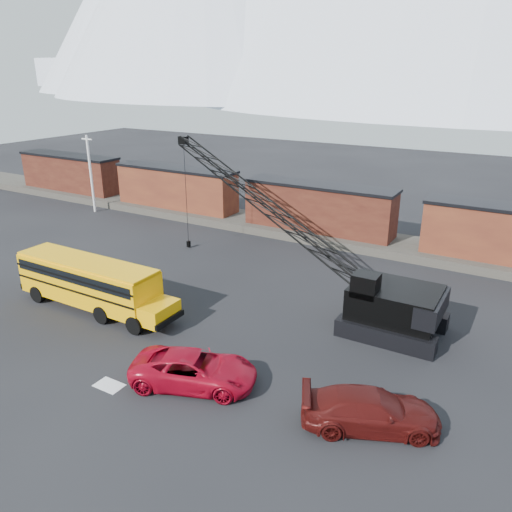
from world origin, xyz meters
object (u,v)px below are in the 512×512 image
(red_pickup, at_px, (194,369))
(maroon_suv, at_px, (370,410))
(school_bus, at_px, (92,283))
(crawler_crane, at_px, (265,205))

(red_pickup, height_order, maroon_suv, maroon_suv)
(maroon_suv, bearing_deg, red_pickup, 73.86)
(school_bus, bearing_deg, red_pickup, -18.12)
(red_pickup, xyz_separation_m, crawler_crane, (-3.25, 12.70, 4.74))
(red_pickup, bearing_deg, school_bus, 51.61)
(school_bus, relative_size, maroon_suv, 2.01)
(red_pickup, bearing_deg, crawler_crane, -5.90)
(red_pickup, relative_size, maroon_suv, 1.03)
(school_bus, height_order, crawler_crane, crawler_crane)
(school_bus, height_order, red_pickup, school_bus)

